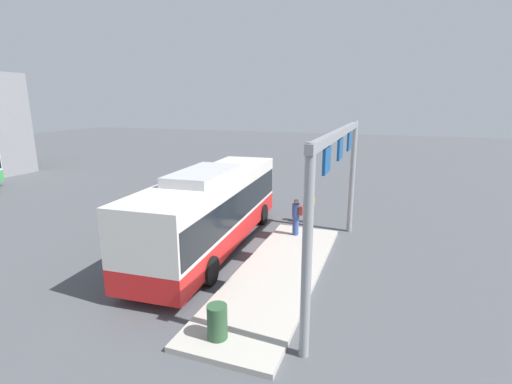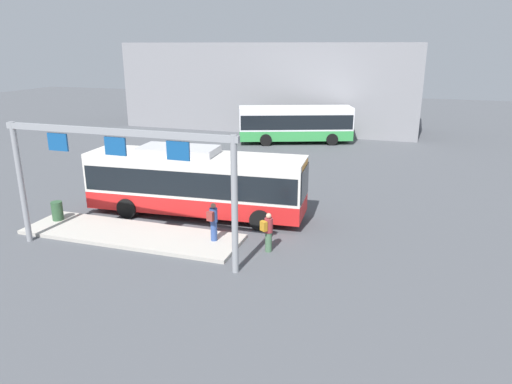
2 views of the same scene
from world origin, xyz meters
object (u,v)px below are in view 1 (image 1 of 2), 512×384
at_px(bus_main, 212,206).
at_px(person_boarding, 308,206).
at_px(person_waiting_near, 296,216).
at_px(trash_bin, 217,322).

xyz_separation_m(bus_main, person_boarding, (4.63, -3.08, -0.92)).
relative_size(person_waiting_near, trash_bin, 1.86).
distance_m(person_boarding, trash_bin, 10.48).
xyz_separation_m(person_boarding, person_waiting_near, (-2.42, 0.02, 0.16)).
height_order(person_boarding, person_waiting_near, person_waiting_near).
height_order(bus_main, trash_bin, bus_main).
xyz_separation_m(bus_main, trash_bin, (-5.84, -3.03, -1.20)).
distance_m(bus_main, person_boarding, 5.64).
bearing_deg(trash_bin, person_waiting_near, -0.18).
xyz_separation_m(bus_main, person_waiting_near, (2.21, -3.06, -0.76)).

